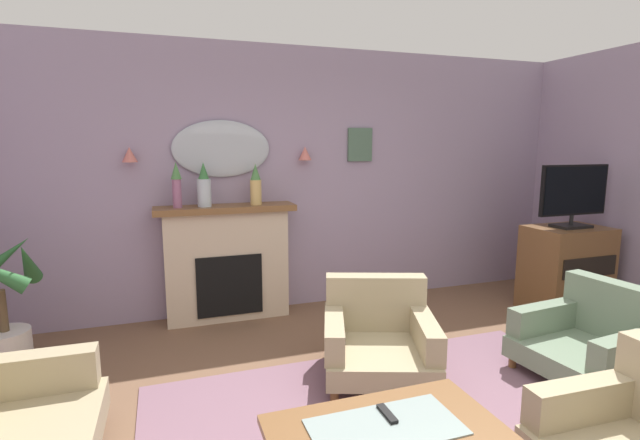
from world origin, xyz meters
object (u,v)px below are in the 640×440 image
Objects in this scene: wall_sconce_left at (130,155)px; tv_flatscreen at (574,194)px; coffee_table at (385,439)px; armchair_near_fireplace at (593,338)px; mantel_vase_centre at (177,183)px; mantel_vase_left at (204,187)px; armchair_in_corner at (378,335)px; tv_remote at (387,414)px; wall_sconce_right at (305,153)px; mantel_vase_right at (256,185)px; wall_mirror at (222,149)px; tv_cabinet at (566,269)px; fireplace at (227,264)px; framed_picture at (360,145)px; potted_plant_tall_palm at (3,310)px.

wall_sconce_left is 0.17× the size of tv_flatscreen.
armchair_near_fireplace reaches higher than coffee_table.
mantel_vase_left is at bearing 0.00° from mantel_vase_centre.
mantel_vase_centre is at bearing 132.47° from armchair_in_corner.
armchair_in_corner is (0.53, 1.18, -0.15)m from tv_remote.
wall_sconce_right is 2.80m from tv_flatscreen.
mantel_vase_left is (0.25, 0.00, -0.05)m from mantel_vase_centre.
wall_mirror reaches higher than mantel_vase_right.
tv_cabinet is at bearing 90.00° from tv_flatscreen.
tv_cabinet is (3.42, -1.06, -1.26)m from wall_mirror.
fireplace is at bearing 164.68° from tv_flatscreen.
framed_picture is 0.33× the size of coffee_table.
mantel_vase_left reaches higher than tv_remote.
framed_picture is at bearing 112.47° from armchair_near_fireplace.
mantel_vase_right is 2.93m from coffee_table.
tv_flatscreen is (2.57, -1.03, -0.41)m from wall_sconce_right.
wall_mirror is at bearing 162.50° from tv_flatscreen.
framed_picture is at bearing 5.27° from wall_sconce_right.
tv_cabinet is (1.92, -1.07, -1.30)m from framed_picture.
potted_plant_tall_palm is (-5.23, 0.39, 0.03)m from tv_cabinet.
armchair_near_fireplace is at bearing -35.87° from mantel_vase_centre.
tv_remote is at bearing -77.43° from mantel_vase_left.
coffee_table is 3.13m from potted_plant_tall_palm.
framed_picture reaches higher than wall_sconce_left.
mantel_vase_centre reaches higher than mantel_vase_right.
wall_sconce_right reaches higher than tv_remote.
tv_remote is 3.11m from potted_plant_tall_palm.
framed_picture is (1.20, 0.18, 0.40)m from mantel_vase_right.
wall_mirror reaches higher than mantel_vase_left.
wall_sconce_left is 0.13× the size of potted_plant_tall_palm.
mantel_vase_centre is at bearing -174.73° from framed_picture.
armchair_near_fireplace is at bearing 18.02° from coffee_table.
framed_picture is (1.50, 0.01, 0.04)m from wall_mirror.
coffee_table is at bearing -99.81° from wall_sconce_right.
tv_flatscreen is at bearing -13.54° from wall_sconce_left.
fireplace is at bearing 3.60° from mantel_vase_centre.
armchair_in_corner is (0.08, -1.63, -1.35)m from wall_sconce_right.
mantel_vase_left is at bearing -171.94° from fireplace.
wall_sconce_right reaches higher than potted_plant_tall_palm.
wall_sconce_left is at bearing 166.72° from tv_cabinet.
wall_sconce_right is at bearing 0.00° from wall_sconce_left.
armchair_near_fireplace is at bearing -129.41° from tv_cabinet.
mantel_vase_right reaches higher than tv_remote.
armchair_near_fireplace is at bearing -21.07° from armchair_in_corner.
wall_sconce_right is (0.85, -0.05, -0.05)m from wall_mirror.
armchair_near_fireplace is (2.89, -2.09, -1.09)m from mantel_vase_centre.
mantel_vase_centre reaches higher than tv_flatscreen.
tv_remote is at bearing -99.12° from wall_sconce_right.
wall_sconce_right is (0.85, 0.09, 1.09)m from fireplace.
tv_remote is (-1.10, -2.87, -1.30)m from framed_picture.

